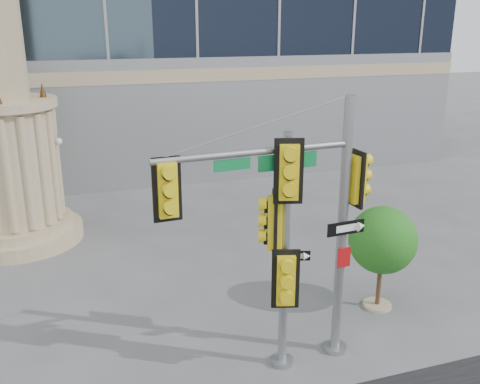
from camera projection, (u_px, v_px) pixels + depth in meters
name	position (u px, v px, depth m)	size (l,w,h in m)	color
ground	(264.00, 345.00, 13.06)	(120.00, 120.00, 0.00)	#545456
monument	(0.00, 86.00, 17.72)	(4.40, 4.40, 16.60)	tan
main_signal_pole	(300.00, 208.00, 11.35)	(4.74, 0.73, 6.10)	slate
secondary_signal_pole	(283.00, 238.00, 11.29)	(0.94, 0.86, 5.44)	slate
street_tree	(383.00, 242.00, 14.31)	(1.87, 1.82, 2.91)	tan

